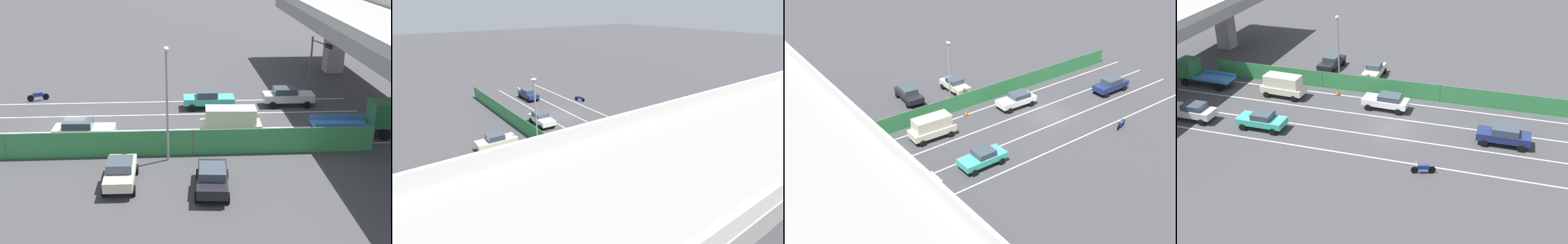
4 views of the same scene
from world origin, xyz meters
The scene contains 17 objects.
ground_plane centered at (0.00, 0.00, 0.00)m, with size 300.00×300.00×0.00m, color #38383A.
lane_line_left_edge centered at (-5.30, 3.08, 0.00)m, with size 0.14×42.16×0.01m, color silver.
lane_line_mid_left centered at (-1.77, 3.08, 0.00)m, with size 0.14×42.16×0.01m, color silver.
lane_line_mid_right centered at (1.77, 3.08, 0.00)m, with size 0.14×42.16×0.01m, color silver.
lane_line_right_edge centered at (5.30, 3.08, 0.00)m, with size 0.14×42.16×0.01m, color silver.
green_fence centered at (6.63, 3.08, 0.92)m, with size 0.10×38.26×1.84m.
car_van_cream centered at (3.43, 12.45, 1.29)m, with size 2.22×4.64×2.30m.
car_sedan_white centered at (3.56, 1.47, 0.90)m, with size 2.17×4.53×1.59m.
car_sedan_silver centered at (-3.60, 18.42, 0.92)m, with size 2.02×4.47×1.67m.
car_taxi_teal centered at (-3.32, 11.34, 0.87)m, with size 2.07×4.43×1.60m.
car_sedan_navy centered at (-0.11, -9.86, 0.93)m, with size 1.94×4.51×1.67m.
flatbed_truck_blue centered at (3.77, 23.01, 1.39)m, with size 2.53×6.33×2.72m.
motorcycle centered at (-6.32, -4.10, 0.46)m, with size 0.82×1.88×0.93m.
parked_sedan_cream centered at (10.80, 4.81, 0.90)m, with size 4.25×1.99×1.66m.
parked_sedan_dark centered at (11.90, 10.33, 0.88)m, with size 4.49×2.30×1.58m.
street_lamp centered at (7.36, 7.73, 4.69)m, with size 0.60×0.36×7.81m.
traffic_cone centered at (5.25, 7.17, 0.32)m, with size 0.47×0.47×0.68m.
Camera 4 is at (-36.60, -8.82, 21.17)m, focal length 43.32 mm.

